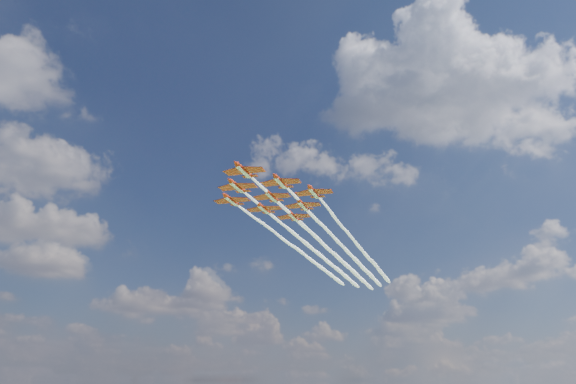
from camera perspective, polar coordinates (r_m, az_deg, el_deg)
name	(u,v)px	position (r m, az deg, el deg)	size (l,w,h in m)	color
jet_lead	(314,235)	(204.47, 2.68, -4.43)	(115.21, 94.80, 3.01)	red
jet_row2_port	(337,241)	(213.34, 5.04, -4.98)	(115.21, 94.80, 3.01)	red
jet_row2_starb	(306,243)	(216.21, 1.81, -5.22)	(115.21, 94.80, 3.01)	red
jet_row3_port	(359,246)	(222.56, 7.22, -5.47)	(115.21, 94.80, 3.01)	red
jet_row3_centre	(328,248)	(224.97, 4.09, -5.71)	(115.21, 94.80, 3.01)	red
jet_row3_starb	(298,250)	(228.03, 1.03, -5.93)	(115.21, 94.80, 3.01)	red
jet_row4_port	(349,253)	(234.07, 6.19, -6.16)	(115.21, 94.80, 3.01)	red
jet_row4_starb	(320,255)	(236.68, 3.23, -6.38)	(115.21, 94.80, 3.01)	red
jet_tail	(340,259)	(245.67, 5.26, -6.78)	(115.21, 94.80, 3.01)	red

